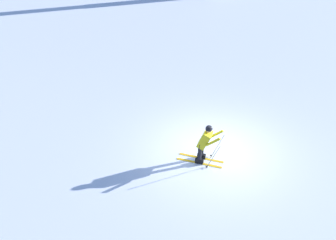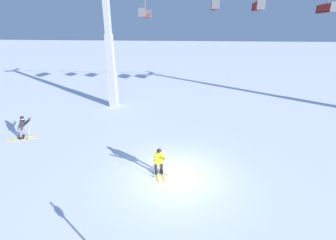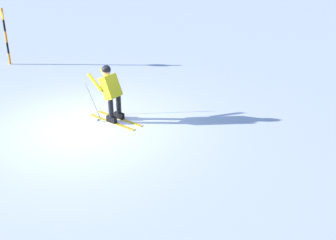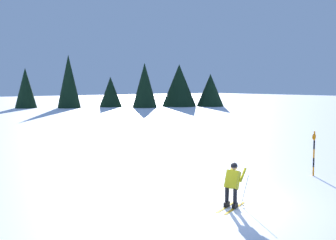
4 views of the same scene
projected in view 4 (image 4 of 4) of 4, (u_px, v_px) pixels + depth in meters
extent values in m
plane|color=white|center=(214.00, 201.00, 13.98)|extent=(260.00, 260.00, 0.00)
cube|color=yellow|center=(227.00, 207.00, 13.33)|extent=(0.58, 1.51, 0.01)
cube|color=black|center=(227.00, 204.00, 13.32)|extent=(0.19, 0.30, 0.16)
cylinder|color=black|center=(227.00, 192.00, 13.29)|extent=(0.13, 0.13, 0.64)
cube|color=yellow|center=(235.00, 208.00, 13.17)|extent=(0.58, 1.51, 0.01)
cube|color=black|center=(235.00, 206.00, 13.17)|extent=(0.19, 0.30, 0.16)
cylinder|color=black|center=(235.00, 194.00, 13.13)|extent=(0.13, 0.13, 0.64)
cube|color=gold|center=(233.00, 180.00, 13.27)|extent=(0.55, 0.58, 0.65)
sphere|color=tan|center=(234.00, 167.00, 13.33)|extent=(0.21, 0.21, 0.21)
sphere|color=black|center=(234.00, 166.00, 13.32)|extent=(0.23, 0.23, 0.23)
cylinder|color=gold|center=(230.00, 173.00, 13.65)|extent=(0.23, 0.48, 0.42)
cylinder|color=gray|center=(229.00, 190.00, 13.76)|extent=(0.27, 0.40, 1.11)
cylinder|color=black|center=(226.00, 202.00, 13.67)|extent=(0.07, 0.07, 0.01)
cylinder|color=gold|center=(243.00, 175.00, 13.40)|extent=(0.23, 0.48, 0.42)
cylinder|color=gray|center=(244.00, 192.00, 13.46)|extent=(0.05, 0.47, 1.11)
cylinder|color=black|center=(243.00, 205.00, 13.32)|extent=(0.07, 0.07, 0.01)
cylinder|color=orange|center=(313.00, 171.00, 17.87)|extent=(0.07, 0.07, 0.40)
cylinder|color=black|center=(314.00, 162.00, 17.84)|extent=(0.07, 0.07, 0.40)
cylinder|color=orange|center=(314.00, 154.00, 17.80)|extent=(0.07, 0.07, 0.40)
cylinder|color=black|center=(314.00, 145.00, 17.77)|extent=(0.07, 0.07, 0.40)
cylinder|color=orange|center=(314.00, 136.00, 17.73)|extent=(0.07, 0.07, 0.40)
cylinder|color=orange|center=(314.00, 137.00, 17.75)|extent=(0.02, 0.28, 0.28)
cone|color=black|center=(210.00, 90.00, 74.99)|extent=(5.05, 5.05, 6.03)
cone|color=black|center=(179.00, 85.00, 74.66)|extent=(6.36, 6.36, 7.81)
cone|color=black|center=(145.00, 85.00, 70.86)|extent=(4.35, 4.35, 7.86)
cone|color=black|center=(111.00, 92.00, 72.99)|extent=(4.07, 4.07, 5.46)
cone|color=black|center=(69.00, 81.00, 69.68)|extent=(4.00, 4.00, 9.22)
cone|color=black|center=(26.00, 88.00, 69.30)|extent=(3.70, 3.70, 6.94)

